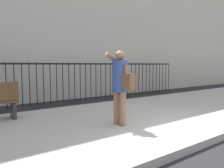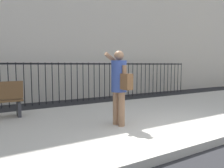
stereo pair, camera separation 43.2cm
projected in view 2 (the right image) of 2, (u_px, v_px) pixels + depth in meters
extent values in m
plane|color=black|center=(206.00, 150.00, 3.75)|extent=(60.00, 60.00, 0.00)
cube|color=#B2ADA3|center=(133.00, 119.00, 5.63)|extent=(28.00, 4.40, 0.15)
cube|color=black|center=(80.00, 64.00, 8.67)|extent=(12.00, 0.04, 0.06)
cylinder|color=black|center=(0.00, 86.00, 7.26)|extent=(0.03, 0.03, 1.60)
cylinder|color=black|center=(8.00, 85.00, 7.39)|extent=(0.03, 0.03, 1.60)
cylinder|color=black|center=(16.00, 85.00, 7.51)|extent=(0.03, 0.03, 1.60)
cylinder|color=black|center=(24.00, 84.00, 7.64)|extent=(0.03, 0.03, 1.60)
cylinder|color=black|center=(32.00, 84.00, 7.77)|extent=(0.03, 0.03, 1.60)
cylinder|color=black|center=(39.00, 84.00, 7.90)|extent=(0.03, 0.03, 1.60)
cylinder|color=black|center=(46.00, 84.00, 8.03)|extent=(0.03, 0.03, 1.60)
cylinder|color=black|center=(52.00, 83.00, 8.16)|extent=(0.03, 0.03, 1.60)
cylinder|color=black|center=(59.00, 83.00, 8.29)|extent=(0.03, 0.03, 1.60)
cylinder|color=black|center=(65.00, 83.00, 8.42)|extent=(0.03, 0.03, 1.60)
cylinder|color=black|center=(71.00, 82.00, 8.54)|extent=(0.03, 0.03, 1.60)
cylinder|color=black|center=(77.00, 82.00, 8.67)|extent=(0.03, 0.03, 1.60)
cylinder|color=black|center=(83.00, 82.00, 8.80)|extent=(0.03, 0.03, 1.60)
cylinder|color=black|center=(89.00, 82.00, 8.93)|extent=(0.03, 0.03, 1.60)
cylinder|color=black|center=(94.00, 81.00, 9.06)|extent=(0.03, 0.03, 1.60)
cylinder|color=black|center=(99.00, 81.00, 9.19)|extent=(0.03, 0.03, 1.60)
cylinder|color=black|center=(105.00, 81.00, 9.32)|extent=(0.03, 0.03, 1.60)
cylinder|color=black|center=(110.00, 81.00, 9.45)|extent=(0.03, 0.03, 1.60)
cylinder|color=black|center=(114.00, 80.00, 9.58)|extent=(0.03, 0.03, 1.60)
cylinder|color=black|center=(119.00, 80.00, 9.70)|extent=(0.03, 0.03, 1.60)
cylinder|color=black|center=(124.00, 80.00, 9.83)|extent=(0.03, 0.03, 1.60)
cylinder|color=black|center=(128.00, 80.00, 9.96)|extent=(0.03, 0.03, 1.60)
cylinder|color=black|center=(133.00, 80.00, 10.09)|extent=(0.03, 0.03, 1.60)
cylinder|color=black|center=(137.00, 79.00, 10.22)|extent=(0.03, 0.03, 1.60)
cylinder|color=black|center=(141.00, 79.00, 10.35)|extent=(0.03, 0.03, 1.60)
cylinder|color=black|center=(145.00, 79.00, 10.48)|extent=(0.03, 0.03, 1.60)
cylinder|color=black|center=(149.00, 79.00, 10.61)|extent=(0.03, 0.03, 1.60)
cylinder|color=black|center=(153.00, 79.00, 10.74)|extent=(0.03, 0.03, 1.60)
cylinder|color=black|center=(157.00, 79.00, 10.86)|extent=(0.03, 0.03, 1.60)
cylinder|color=black|center=(161.00, 78.00, 10.99)|extent=(0.03, 0.03, 1.60)
cylinder|color=black|center=(164.00, 78.00, 11.12)|extent=(0.03, 0.03, 1.60)
cylinder|color=black|center=(168.00, 78.00, 11.25)|extent=(0.03, 0.03, 1.60)
cylinder|color=black|center=(171.00, 78.00, 11.38)|extent=(0.03, 0.03, 1.60)
cylinder|color=black|center=(175.00, 78.00, 11.51)|extent=(0.03, 0.03, 1.60)
cylinder|color=black|center=(178.00, 78.00, 11.64)|extent=(0.03, 0.03, 1.60)
cylinder|color=black|center=(181.00, 78.00, 11.77)|extent=(0.03, 0.03, 1.60)
cylinder|color=#936B4C|center=(116.00, 108.00, 4.83)|extent=(0.15, 0.15, 0.76)
cylinder|color=#936B4C|center=(121.00, 109.00, 4.67)|extent=(0.15, 0.15, 0.76)
cylinder|color=#33478C|center=(119.00, 76.00, 4.68)|extent=(0.37, 0.37, 0.70)
sphere|color=#936B4C|center=(119.00, 55.00, 4.64)|extent=(0.22, 0.22, 0.22)
cylinder|color=#936B4C|center=(114.00, 60.00, 4.81)|extent=(0.49, 0.13, 0.38)
cylinder|color=#936B4C|center=(124.00, 78.00, 4.52)|extent=(0.09, 0.09, 0.53)
cube|color=black|center=(117.00, 57.00, 4.80)|extent=(0.02, 0.07, 0.15)
cube|color=brown|center=(126.00, 82.00, 4.48)|extent=(0.18, 0.29, 0.34)
cube|color=#333338|center=(19.00, 109.00, 5.60)|extent=(0.08, 0.41, 0.40)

